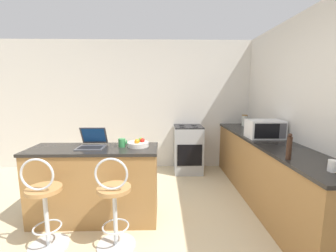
# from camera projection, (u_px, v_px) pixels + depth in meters

# --- Properties ---
(wall_back) EXTENTS (12.00, 0.06, 2.60)m
(wall_back) POSITION_uv_depth(u_px,v_px,m) (150.00, 106.00, 4.63)
(wall_back) COLOR silver
(wall_back) RESTS_ON ground_plane
(breakfast_bar) EXTENTS (1.55, 0.55, 0.92)m
(breakfast_bar) POSITION_uv_depth(u_px,v_px,m) (95.00, 184.00, 2.78)
(breakfast_bar) COLOR #9E703D
(breakfast_bar) RESTS_ON ground_plane
(counter_right) EXTENTS (0.59, 3.12, 0.92)m
(counter_right) POSITION_uv_depth(u_px,v_px,m) (266.00, 171.00, 3.24)
(counter_right) COLOR #9E703D
(counter_right) RESTS_ON ground_plane
(bar_stool_near) EXTENTS (0.40, 0.40, 0.98)m
(bar_stool_near) POSITION_uv_depth(u_px,v_px,m) (45.00, 207.00, 2.25)
(bar_stool_near) COLOR silver
(bar_stool_near) RESTS_ON ground_plane
(bar_stool_far) EXTENTS (0.40, 0.40, 0.98)m
(bar_stool_far) POSITION_uv_depth(u_px,v_px,m) (114.00, 206.00, 2.27)
(bar_stool_far) COLOR silver
(bar_stool_far) RESTS_ON ground_plane
(laptop) EXTENTS (0.32, 0.33, 0.24)m
(laptop) POSITION_uv_depth(u_px,v_px,m) (92.00, 142.00, 2.76)
(laptop) COLOR #47474C
(laptop) RESTS_ON breakfast_bar
(microwave) EXTENTS (0.49, 0.34, 0.26)m
(microwave) POSITION_uv_depth(u_px,v_px,m) (265.00, 129.00, 3.26)
(microwave) COLOR silver
(microwave) RESTS_ON counter_right
(stove_range) EXTENTS (0.54, 0.57, 0.93)m
(stove_range) POSITION_uv_depth(u_px,v_px,m) (188.00, 149.00, 4.45)
(stove_range) COLOR #9EA3A8
(stove_range) RESTS_ON ground_plane
(storage_jar) EXTENTS (0.11, 0.11, 0.22)m
(storage_jar) POSITION_uv_depth(u_px,v_px,m) (245.00, 120.00, 4.36)
(storage_jar) COLOR silver
(storage_jar) RESTS_ON counter_right
(fruit_bowl) EXTENTS (0.26, 0.26, 0.11)m
(fruit_bowl) POSITION_uv_depth(u_px,v_px,m) (138.00, 144.00, 2.77)
(fruit_bowl) COLOR silver
(fruit_bowl) RESTS_ON breakfast_bar
(mug_white) EXTENTS (0.09, 0.07, 0.10)m
(mug_white) POSITION_uv_depth(u_px,v_px,m) (333.00, 166.00, 1.91)
(mug_white) COLOR white
(mug_white) RESTS_ON counter_right
(mug_green) EXTENTS (0.10, 0.09, 0.10)m
(mug_green) POSITION_uv_depth(u_px,v_px,m) (122.00, 143.00, 2.76)
(mug_green) COLOR #338447
(mug_green) RESTS_ON breakfast_bar
(pepper_mill) EXTENTS (0.05, 0.05, 0.27)m
(pepper_mill) POSITION_uv_depth(u_px,v_px,m) (289.00, 147.00, 2.24)
(pepper_mill) COLOR #331E14
(pepper_mill) RESTS_ON counter_right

